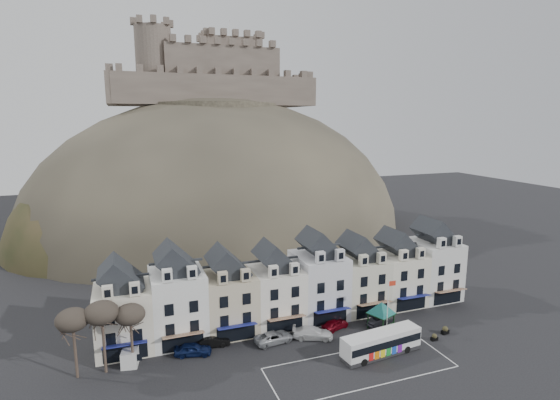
# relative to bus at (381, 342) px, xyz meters

# --- Properties ---
(ground) EXTENTS (300.00, 300.00, 0.00)m
(ground) POSITION_rel_bus_xyz_m (-5.84, -2.91, -1.66)
(ground) COLOR black
(ground) RESTS_ON ground
(coach_bay_markings) EXTENTS (22.00, 7.50, 0.01)m
(coach_bay_markings) POSITION_rel_bus_xyz_m (-3.84, -1.66, -1.66)
(coach_bay_markings) COLOR silver
(coach_bay_markings) RESTS_ON ground
(townhouse_terrace) EXTENTS (54.40, 9.35, 11.80)m
(townhouse_terrace) POSITION_rel_bus_xyz_m (-5.70, 13.06, 3.64)
(townhouse_terrace) COLOR #EEE6CE
(townhouse_terrace) RESTS_ON ground
(castle_hill) EXTENTS (100.00, 76.00, 68.00)m
(castle_hill) POSITION_rel_bus_xyz_m (-4.59, 66.05, -1.55)
(castle_hill) COLOR #343028
(castle_hill) RESTS_ON ground
(castle) EXTENTS (50.20, 22.20, 22.00)m
(castle) POSITION_rel_bus_xyz_m (-5.33, 73.03, 38.54)
(castle) COLOR brown
(castle) RESTS_ON ground
(tree_left_far) EXTENTS (3.61, 3.61, 8.24)m
(tree_left_far) POSITION_rel_bus_xyz_m (-34.84, 7.59, 5.24)
(tree_left_far) COLOR #3D3027
(tree_left_far) RESTS_ON ground
(tree_left_mid) EXTENTS (3.78, 3.78, 8.64)m
(tree_left_mid) POSITION_rel_bus_xyz_m (-31.84, 7.59, 5.58)
(tree_left_mid) COLOR #3D3027
(tree_left_mid) RESTS_ON ground
(tree_left_near) EXTENTS (3.43, 3.43, 7.84)m
(tree_left_near) POSITION_rel_bus_xyz_m (-28.84, 7.59, 4.90)
(tree_left_near) COLOR #3D3027
(tree_left_near) RESTS_ON ground
(bus) EXTENTS (10.83, 3.55, 3.00)m
(bus) POSITION_rel_bus_xyz_m (0.00, 0.00, 0.00)
(bus) COLOR #262628
(bus) RESTS_ON ground
(bus_shelter) EXTENTS (5.69, 5.69, 3.88)m
(bus_shelter) POSITION_rel_bus_xyz_m (3.82, 5.93, 1.36)
(bus_shelter) COLOR black
(bus_shelter) RESTS_ON ground
(red_buoy) EXTENTS (1.65, 1.65, 2.01)m
(red_buoy) POSITION_rel_bus_xyz_m (4.27, 1.39, -0.63)
(red_buoy) COLOR black
(red_buoy) RESTS_ON ground
(flagpole) EXTENTS (1.12, 0.12, 7.76)m
(flagpole) POSITION_rel_bus_xyz_m (3.74, 4.24, 2.77)
(flagpole) COLOR silver
(flagpole) RESTS_ON ground
(white_van) EXTENTS (2.52, 4.43, 1.91)m
(white_van) POSITION_rel_bus_xyz_m (-29.01, 9.09, -0.70)
(white_van) COLOR silver
(white_van) RESTS_ON ground
(planter_west) EXTENTS (1.13, 0.76, 1.08)m
(planter_west) POSITION_rel_bus_xyz_m (11.16, 1.56, -1.14)
(planter_west) COLOR black
(planter_west) RESTS_ON ground
(planter_east) EXTENTS (0.95, 0.65, 0.93)m
(planter_east) POSITION_rel_bus_xyz_m (8.58, 0.59, -1.21)
(planter_east) COLOR black
(planter_east) RESTS_ON ground
(car_navy) EXTENTS (4.86, 2.89, 1.55)m
(car_navy) POSITION_rel_bus_xyz_m (-21.84, 7.85, -0.88)
(car_navy) COLOR #0D1841
(car_navy) RESTS_ON ground
(car_black) EXTENTS (4.58, 1.89, 1.48)m
(car_black) POSITION_rel_bus_xyz_m (-19.20, 9.09, -0.92)
(car_black) COLOR black
(car_black) RESTS_ON ground
(car_silver) EXTENTS (5.33, 2.98, 1.43)m
(car_silver) POSITION_rel_bus_xyz_m (-11.44, 7.35, -0.94)
(car_silver) COLOR #A3A6AB
(car_silver) RESTS_ON ground
(car_white) EXTENTS (5.75, 4.15, 1.55)m
(car_white) POSITION_rel_bus_xyz_m (-6.24, 6.59, -0.88)
(car_white) COLOR white
(car_white) RESTS_ON ground
(car_maroon) EXTENTS (4.47, 2.88, 1.42)m
(car_maroon) POSITION_rel_bus_xyz_m (-2.27, 7.90, -0.95)
(car_maroon) COLOR #640510
(car_maroon) RESTS_ON ground
(car_charcoal) EXTENTS (4.31, 2.21, 1.36)m
(car_charcoal) POSITION_rel_bus_xyz_m (4.16, 6.59, -0.98)
(car_charcoal) COLOR black
(car_charcoal) RESTS_ON ground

